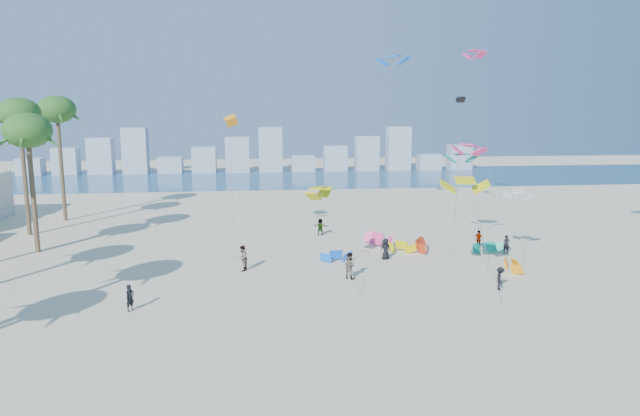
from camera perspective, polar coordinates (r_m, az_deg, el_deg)
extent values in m
plane|color=beige|center=(28.08, -2.30, -14.98)|extent=(220.00, 220.00, 0.00)
plane|color=navy|center=(98.11, -5.63, 3.03)|extent=(220.00, 220.00, 0.00)
imported|color=black|center=(35.64, -18.64, -8.59)|extent=(0.66, 0.71, 1.62)
imported|color=gray|center=(40.01, 2.97, -5.83)|extent=(1.16, 1.15, 1.89)
imported|color=black|center=(45.28, 6.63, -4.12)|extent=(0.93, 0.70, 1.71)
imported|color=gray|center=(50.45, 15.70, -3.04)|extent=(0.82, 0.98, 1.58)
imported|color=black|center=(39.45, 17.73, -6.80)|extent=(0.84, 1.12, 1.54)
imported|color=gray|center=(53.51, 0.03, -1.91)|extent=(1.54, 1.04, 1.60)
imported|color=black|center=(49.31, 18.32, -3.50)|extent=(0.58, 0.41, 1.53)
imported|color=gray|center=(42.21, -7.84, -5.05)|extent=(0.95, 1.09, 1.91)
cylinder|color=#595959|center=(37.26, 1.93, -3.37)|extent=(2.17, 4.81, 6.49)
cylinder|color=#595959|center=(45.76, 15.68, 0.32)|extent=(0.28, 5.36, 8.90)
cylinder|color=#595959|center=(47.23, 13.52, 0.20)|extent=(2.21, 4.13, 8.08)
cylinder|color=#595959|center=(46.56, -8.88, 2.19)|extent=(0.35, 4.55, 11.24)
cylinder|color=#595959|center=(61.09, 13.74, 4.73)|extent=(1.76, 4.56, 13.07)
cylinder|color=#595959|center=(45.99, 19.68, -2.00)|extent=(0.20, 2.10, 5.52)
cylinder|color=#595959|center=(57.63, 6.32, 6.66)|extent=(2.62, 3.43, 17.10)
cylinder|color=#595959|center=(36.20, 16.21, -3.40)|extent=(1.71, 2.75, 7.43)
cylinder|color=#595959|center=(63.46, 16.38, 7.03)|extent=(1.42, 4.62, 18.01)
cylinder|color=brown|center=(52.08, -27.01, 1.42)|extent=(0.40, 0.40, 10.13)
ellipsoid|color=#295C20|center=(51.66, -27.46, 6.98)|extent=(3.80, 3.80, 2.85)
cylinder|color=brown|center=(59.63, -27.67, 2.97)|extent=(0.40, 0.40, 11.45)
ellipsoid|color=#295C20|center=(59.31, -28.13, 8.46)|extent=(3.80, 3.80, 2.85)
cylinder|color=brown|center=(65.82, -24.67, 3.90)|extent=(0.40, 0.40, 11.79)
ellipsoid|color=#295C20|center=(65.55, -25.05, 9.03)|extent=(3.80, 3.80, 2.85)
cube|color=#9EADBF|center=(115.07, -27.20, 3.75)|extent=(4.40, 3.00, 3.00)
cube|color=#9EADBF|center=(112.99, -24.29, 4.33)|extent=(4.40, 3.00, 4.80)
cube|color=#9EADBF|center=(111.21, -21.26, 4.93)|extent=(4.40, 3.00, 6.60)
cube|color=#9EADBF|center=(109.77, -18.14, 5.52)|extent=(4.40, 3.00, 8.40)
cube|color=#9EADBF|center=(108.95, -14.86, 4.23)|extent=(4.40, 3.00, 3.00)
cube|color=#9EADBF|center=(108.17, -11.62, 4.80)|extent=(4.40, 3.00, 4.80)
cube|color=#9EADBF|center=(107.75, -8.34, 5.36)|extent=(4.40, 3.00, 6.60)
cube|color=#9EADBF|center=(107.70, -5.03, 5.90)|extent=(4.40, 3.00, 8.40)
cube|color=#9EADBF|center=(108.29, -1.72, 4.52)|extent=(4.40, 3.00, 3.00)
cube|color=#9EADBF|center=(108.93, 1.54, 5.03)|extent=(4.40, 3.00, 4.80)
cube|color=#9EADBF|center=(109.92, 4.76, 5.52)|extent=(4.40, 3.00, 6.60)
cube|color=#9EADBF|center=(111.26, 7.91, 5.98)|extent=(4.40, 3.00, 8.40)
cube|color=#9EADBF|center=(113.20, 10.92, 4.59)|extent=(4.40, 3.00, 3.00)
cube|color=#9EADBF|center=(115.16, 13.89, 5.01)|extent=(4.40, 3.00, 4.80)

